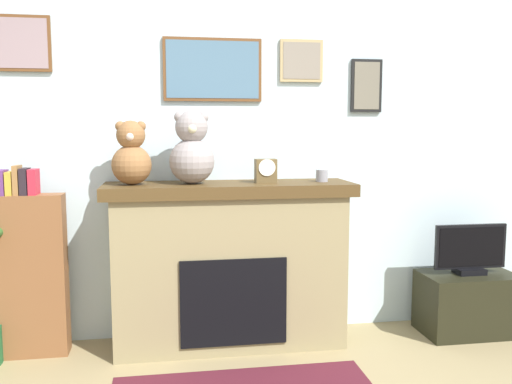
# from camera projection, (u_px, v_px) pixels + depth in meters

# --- Properties ---
(back_wall) EXTENTS (5.20, 0.15, 2.60)m
(back_wall) POSITION_uv_depth(u_px,v_px,m) (204.00, 152.00, 3.84)
(back_wall) COLOR silver
(back_wall) RESTS_ON ground_plane
(fireplace) EXTENTS (1.64, 0.51, 1.11)m
(fireplace) POSITION_uv_depth(u_px,v_px,m) (230.00, 264.00, 3.67)
(fireplace) COLOR #908259
(fireplace) RESTS_ON ground_plane
(bookshelf) EXTENTS (0.43, 0.16, 1.24)m
(bookshelf) POSITION_uv_depth(u_px,v_px,m) (31.00, 270.00, 3.49)
(bookshelf) COLOR brown
(bookshelf) RESTS_ON ground_plane
(tv_stand) EXTENTS (0.67, 0.40, 0.44)m
(tv_stand) POSITION_uv_depth(u_px,v_px,m) (468.00, 303.00, 3.91)
(tv_stand) COLOR black
(tv_stand) RESTS_ON ground_plane
(television) EXTENTS (0.53, 0.14, 0.36)m
(television) POSITION_uv_depth(u_px,v_px,m) (470.00, 251.00, 3.87)
(television) COLOR black
(television) RESTS_ON tv_stand
(candle_jar) EXTENTS (0.08, 0.08, 0.08)m
(candle_jar) POSITION_uv_depth(u_px,v_px,m) (322.00, 176.00, 3.68)
(candle_jar) COLOR gray
(candle_jar) RESTS_ON fireplace
(mantel_clock) EXTENTS (0.14, 0.10, 0.16)m
(mantel_clock) POSITION_uv_depth(u_px,v_px,m) (266.00, 171.00, 3.62)
(mantel_clock) COLOR brown
(mantel_clock) RESTS_ON fireplace
(teddy_bear_brown) EXTENTS (0.25, 0.25, 0.41)m
(teddy_bear_brown) POSITION_uv_depth(u_px,v_px,m) (131.00, 156.00, 3.47)
(teddy_bear_brown) COLOR olive
(teddy_bear_brown) RESTS_ON fireplace
(teddy_bear_cream) EXTENTS (0.29, 0.29, 0.47)m
(teddy_bear_cream) POSITION_uv_depth(u_px,v_px,m) (192.00, 151.00, 3.52)
(teddy_bear_cream) COLOR gray
(teddy_bear_cream) RESTS_ON fireplace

